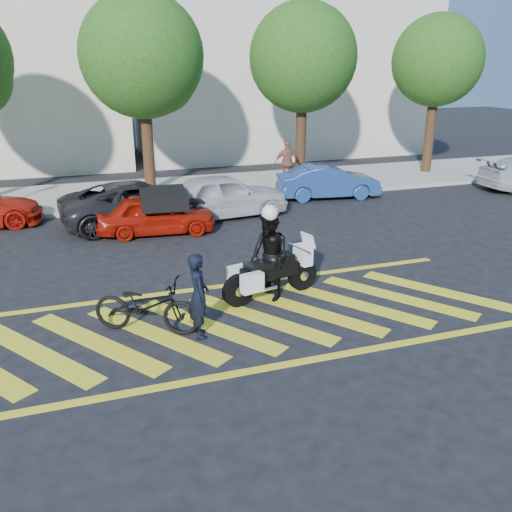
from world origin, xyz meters
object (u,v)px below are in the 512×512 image
object	(u,v)px
officer_moto	(269,256)
police_motorcycle	(270,274)
parked_mid_right	(224,196)
officer_bike	(199,296)
parked_mid_left	(141,203)
bicycle	(146,306)
parked_right	(328,182)
red_convertible	(156,214)

from	to	relation	value
officer_moto	police_motorcycle	bearing A→B (deg)	49.24
parked_mid_right	officer_bike	bearing A→B (deg)	155.24
officer_moto	parked_mid_left	distance (m)	7.16
bicycle	parked_right	distance (m)	12.23
officer_bike	parked_right	world-z (taller)	officer_bike
bicycle	parked_mid_left	xyz separation A→B (m)	(0.90, 7.65, 0.15)
police_motorcycle	parked_right	bearing A→B (deg)	43.26
police_motorcycle	parked_mid_left	size ratio (longest dim) A/B	0.48
officer_moto	parked_mid_right	xyz separation A→B (m)	(0.87, 6.89, -0.25)
police_motorcycle	red_convertible	xyz separation A→B (m)	(-1.65, 5.73, 0.02)
officer_bike	bicycle	xyz separation A→B (m)	(-0.94, 0.49, -0.29)
bicycle	police_motorcycle	xyz separation A→B (m)	(2.85, 0.75, 0.03)
bicycle	police_motorcycle	world-z (taller)	bicycle
police_motorcycle	parked_mid_right	size ratio (longest dim) A/B	0.55
bicycle	red_convertible	xyz separation A→B (m)	(1.20, 6.48, 0.05)
officer_bike	parked_mid_left	size ratio (longest dim) A/B	0.33
officer_bike	bicycle	distance (m)	1.10
police_motorcycle	parked_mid_left	bearing A→B (deg)	92.46
parked_mid_left	parked_mid_right	size ratio (longest dim) A/B	1.16
parked_mid_right	police_motorcycle	bearing A→B (deg)	166.92
officer_bike	bicycle	bearing A→B (deg)	63.85
officer_bike	red_convertible	world-z (taller)	officer_bike
officer_moto	parked_mid_left	bearing A→B (deg)	-177.66
parked_mid_left	red_convertible	bearing A→B (deg)	-172.90
red_convertible	parked_mid_left	distance (m)	1.21
officer_moto	officer_bike	bearing A→B (deg)	-69.79
police_motorcycle	officer_moto	world-z (taller)	officer_moto
bicycle	parked_mid_left	size ratio (longest dim) A/B	0.42
red_convertible	parked_mid_right	distance (m)	2.77
officer_bike	parked_mid_right	bearing A→B (deg)	-17.28
officer_bike	officer_moto	size ratio (longest dim) A/B	0.85
officer_bike	parked_mid_left	xyz separation A→B (m)	(-0.04, 8.14, -0.14)
red_convertible	officer_bike	bearing A→B (deg)	-177.00
bicycle	officer_moto	xyz separation A→B (m)	(2.83, 0.76, 0.44)
bicycle	officer_moto	size ratio (longest dim) A/B	1.07
bicycle	police_motorcycle	distance (m)	2.95
officer_moto	parked_mid_right	size ratio (longest dim) A/B	0.45
red_convertible	parked_right	world-z (taller)	parked_right
parked_mid_left	parked_right	size ratio (longest dim) A/B	1.30
bicycle	parked_mid_right	world-z (taller)	parked_mid_right
red_convertible	parked_right	distance (m)	7.52
bicycle	parked_right	xyz separation A→B (m)	(8.29, 8.99, 0.09)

